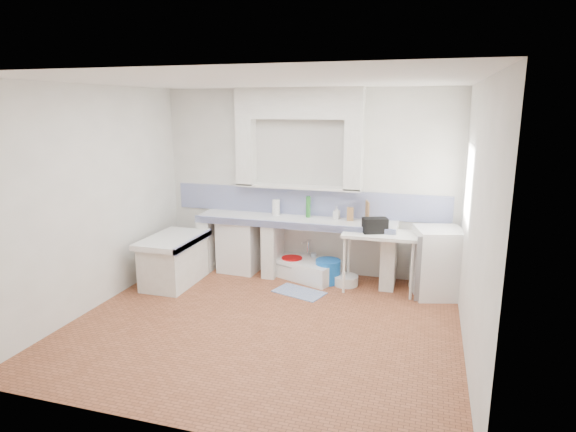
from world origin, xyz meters
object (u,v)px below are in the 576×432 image
(sink, at_px, (305,269))
(side_table, at_px, (379,262))
(stove, at_px, (241,244))
(fridge, at_px, (438,262))

(sink, relative_size, side_table, 1.05)
(stove, height_order, fridge, fridge)
(stove, height_order, side_table, stove)
(side_table, relative_size, fridge, 1.07)
(fridge, bearing_deg, sink, 159.48)
(sink, xyz_separation_m, side_table, (1.13, -0.23, 0.29))
(sink, height_order, fridge, fridge)
(stove, xyz_separation_m, side_table, (2.17, -0.25, 0.00))
(side_table, bearing_deg, fridge, 1.91)
(sink, bearing_deg, side_table, 10.91)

